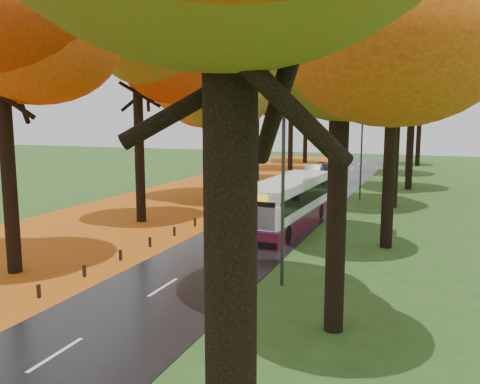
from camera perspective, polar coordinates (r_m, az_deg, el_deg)
The scene contains 15 objects.
ground at distance 15.73m, azimuth -19.95°, elevation -16.90°, with size 160.00×160.00×0.00m, color #284C19.
road at distance 37.44m, azimuth 5.86°, elevation -1.63°, with size 6.50×90.00×0.04m, color black.
centre_line at distance 37.43m, azimuth 5.86°, elevation -1.59°, with size 0.12×90.00×0.01m, color silver.
leaf_verge at distance 40.68m, azimuth -6.47°, elevation -0.83°, with size 12.00×90.00×0.02m, color maroon.
leaf_drift at distance 38.32m, azimuth 1.45°, elevation -1.31°, with size 0.90×90.00×0.01m, color #B97513.
trees_left at distance 41.30m, azimuth -3.05°, elevation 12.61°, with size 9.20×74.00×13.88m.
trees_right at distance 37.70m, azimuth 17.77°, elevation 12.84°, with size 9.30×74.20×13.96m.
bollard_row at distance 21.22m, azimuth -19.27°, elevation -9.39°, with size 0.11×23.51×0.52m.
streetlamp_near at distance 19.51m, azimuth 4.16°, elevation 2.92°, with size 2.45×0.18×8.00m.
streetlamp_mid at distance 41.02m, azimuth 13.16°, elevation 5.69°, with size 2.45×0.18×8.00m.
streetlamp_far at distance 62.86m, azimuth 15.96°, elevation 6.52°, with size 2.45×0.18×8.00m.
bus at distance 30.00m, azimuth 5.35°, elevation -1.19°, with size 2.87×11.06×2.89m.
car_white at distance 41.56m, azimuth 4.47°, elevation 0.33°, with size 1.51×3.76×1.28m, color silver.
car_silver at distance 53.51m, azimuth 8.20°, elevation 2.25°, with size 1.61×4.63×1.52m, color #9B9DA3.
car_dark at distance 57.52m, azimuth 8.93°, elevation 2.56°, with size 1.82×4.47×1.30m, color black.
Camera 1 is at (9.56, -10.58, 6.64)m, focal length 38.00 mm.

